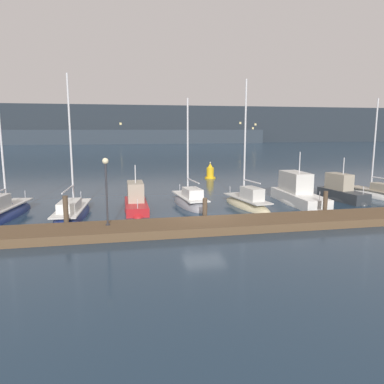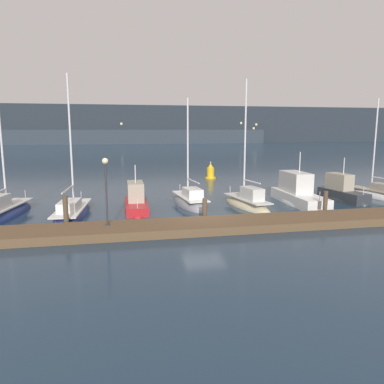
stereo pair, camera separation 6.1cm
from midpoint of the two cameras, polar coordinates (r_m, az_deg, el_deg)
The scene contains 16 objects.
ground_plane at distance 22.54m, azimuth 1.92°, elevation -4.49°, with size 400.00×400.00×0.00m, color #1E3347.
dock at distance 20.77m, azimuth 3.10°, elevation -5.09°, with size 38.50×2.80×0.45m, color brown.
mooring_pile_1 at distance 21.73m, azimuth -18.60°, elevation -2.99°, with size 0.28×0.28×1.88m, color #4C3D2D.
mooring_pile_2 at distance 22.21m, azimuth 2.03°, elevation -2.78°, with size 0.28×0.28×1.45m, color #4C3D2D.
mooring_pile_3 at distance 25.21m, azimuth 19.70°, elevation -1.68°, with size 0.28×0.28×1.60m, color #4C3D2D.
sailboat_berth_2 at distance 26.06m, azimuth -26.88°, elevation -3.28°, with size 2.99×7.61×9.28m.
sailboat_berth_3 at distance 25.12m, azimuth -17.69°, elevation -3.22°, with size 2.44×7.28×9.57m.
motorboat_berth_4 at distance 25.94m, azimuth -8.46°, elevation -2.00°, with size 1.63×5.25×3.61m.
sailboat_berth_5 at distance 27.26m, azimuth -0.26°, elevation -1.76°, with size 2.30×5.99×8.43m.
sailboat_berth_6 at distance 26.90m, azimuth 8.49°, elevation -1.85°, with size 2.48×5.99×9.44m.
motorboat_berth_7 at distance 28.95m, azimuth 15.93°, elevation -0.92°, with size 2.18×7.03×4.51m.
motorboat_berth_8 at distance 31.30m, azimuth 21.95°, elevation -0.56°, with size 2.15×5.02×3.96m.
sailboat_berth_9 at distance 33.88m, azimuth 26.27°, elevation -0.51°, with size 2.44×5.90×8.57m.
channel_buoy at distance 41.89m, azimuth 2.88°, elevation 3.00°, with size 1.21×1.21×1.87m.
dock_lamppost at distance 19.95m, azimuth -12.91°, elevation 1.81°, with size 0.32×0.32×3.56m.
hillside_backdrop at distance 153.28m, azimuth -10.74°, elevation 9.88°, with size 240.00×23.00×14.54m.
Camera 2 is at (-5.11, -21.26, 5.48)m, focal length 35.00 mm.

